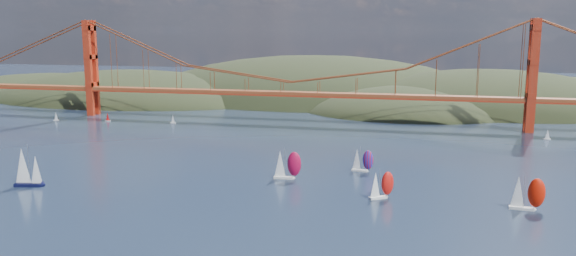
{
  "coord_description": "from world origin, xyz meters",
  "views": [
    {
      "loc": [
        68.62,
        -112.26,
        49.33
      ],
      "look_at": [
        19.88,
        90.0,
        13.03
      ],
      "focal_mm": 35.0,
      "sensor_mm": 36.0,
      "label": 1
    }
  ],
  "objects_px": {
    "racer_1": "(381,184)",
    "racer_2": "(527,193)",
    "racer_0": "(287,164)",
    "sloop_navy": "(27,168)",
    "racer_rwb": "(362,160)"
  },
  "relations": [
    {
      "from": "sloop_navy",
      "to": "racer_2",
      "type": "xyz_separation_m",
      "value": [
        151.15,
        11.64,
        -1.13
      ]
    },
    {
      "from": "racer_rwb",
      "to": "racer_1",
      "type": "bearing_deg",
      "value": -66.44
    },
    {
      "from": "racer_0",
      "to": "racer_1",
      "type": "relative_size",
      "value": 1.17
    },
    {
      "from": "racer_1",
      "to": "racer_2",
      "type": "distance_m",
      "value": 40.05
    },
    {
      "from": "racer_1",
      "to": "racer_rwb",
      "type": "distance_m",
      "value": 32.33
    },
    {
      "from": "racer_0",
      "to": "racer_1",
      "type": "xyz_separation_m",
      "value": [
        32.5,
        -15.12,
        -0.74
      ]
    },
    {
      "from": "sloop_navy",
      "to": "racer_1",
      "type": "distance_m",
      "value": 111.93
    },
    {
      "from": "racer_0",
      "to": "racer_2",
      "type": "height_order",
      "value": "racer_0"
    },
    {
      "from": "racer_0",
      "to": "racer_2",
      "type": "distance_m",
      "value": 74.39
    },
    {
      "from": "racer_2",
      "to": "racer_rwb",
      "type": "distance_m",
      "value": 58.84
    },
    {
      "from": "sloop_navy",
      "to": "racer_rwb",
      "type": "bearing_deg",
      "value": 10.63
    },
    {
      "from": "racer_0",
      "to": "racer_2",
      "type": "relative_size",
      "value": 1.01
    },
    {
      "from": "racer_1",
      "to": "racer_2",
      "type": "height_order",
      "value": "racer_2"
    },
    {
      "from": "racer_2",
      "to": "racer_1",
      "type": "bearing_deg",
      "value": -176.54
    },
    {
      "from": "sloop_navy",
      "to": "racer_rwb",
      "type": "relative_size",
      "value": 1.56
    }
  ]
}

